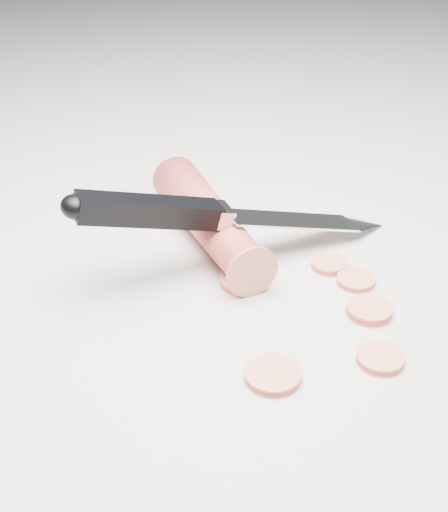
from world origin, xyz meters
TOP-DOWN VIEW (x-y plane):
  - ground at (0.00, 0.00)m, footprint 2.40×2.40m
  - carrot at (-0.03, 0.09)m, footprint 0.08×0.19m
  - carrot_slice_0 at (0.01, -0.07)m, footprint 0.04×0.04m
  - carrot_slice_1 at (0.04, -0.04)m, footprint 0.03×0.03m
  - carrot_slice_2 at (-0.04, 0.02)m, footprint 0.04×0.04m
  - carrot_slice_3 at (-0.09, -0.09)m, footprint 0.04×0.04m
  - carrot_slice_4 at (0.03, -0.01)m, footprint 0.03×0.03m
  - carrot_slice_5 at (-0.02, -0.12)m, footprint 0.03×0.03m
  - kitchen_knife at (-0.02, 0.05)m, footprint 0.30×0.10m

SIDE VIEW (x-z plane):
  - ground at x=0.00m, z-range 0.00..0.00m
  - carrot_slice_1 at x=0.04m, z-range 0.00..0.01m
  - carrot_slice_5 at x=-0.02m, z-range 0.00..0.01m
  - carrot_slice_3 at x=-0.09m, z-range 0.00..0.01m
  - carrot_slice_4 at x=0.03m, z-range 0.00..0.01m
  - carrot_slice_2 at x=-0.04m, z-range 0.00..0.01m
  - carrot_slice_0 at x=0.01m, z-range 0.00..0.01m
  - carrot at x=-0.03m, z-range 0.00..0.04m
  - kitchen_knife at x=-0.02m, z-range 0.00..0.09m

